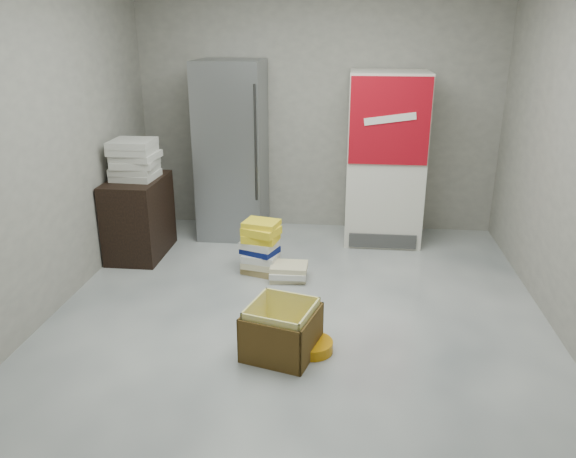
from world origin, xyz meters
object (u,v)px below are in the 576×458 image
(wood_shelf, at_px, (139,217))
(cardboard_box, at_px, (282,333))
(coke_cooler, at_px, (385,158))
(steel_fridge, at_px, (232,150))
(phonebook_stack_main, at_px, (261,247))

(wood_shelf, distance_m, cardboard_box, 2.40)
(coke_cooler, bearing_deg, wood_shelf, -163.72)
(cardboard_box, bearing_deg, steel_fridge, 124.44)
(steel_fridge, xyz_separation_m, phonebook_stack_main, (0.47, -1.06, -0.69))
(wood_shelf, bearing_deg, phonebook_stack_main, -14.40)
(steel_fridge, xyz_separation_m, wood_shelf, (-0.83, -0.73, -0.55))
(coke_cooler, bearing_deg, phonebook_stack_main, -138.17)
(coke_cooler, bearing_deg, steel_fridge, 179.82)
(wood_shelf, bearing_deg, coke_cooler, 16.28)
(steel_fridge, distance_m, wood_shelf, 1.23)
(steel_fridge, relative_size, wood_shelf, 2.37)
(steel_fridge, distance_m, coke_cooler, 1.65)
(steel_fridge, distance_m, cardboard_box, 2.70)
(phonebook_stack_main, height_order, cardboard_box, phonebook_stack_main)
(coke_cooler, relative_size, wood_shelf, 2.25)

